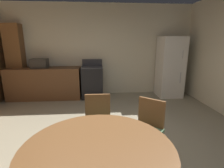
% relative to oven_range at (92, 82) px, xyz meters
% --- Properties ---
extents(ground_plane, '(14.00, 14.00, 0.00)m').
position_rel_oven_range_xyz_m(ground_plane, '(0.24, -2.77, -0.47)').
color(ground_plane, gray).
extents(wall_back, '(5.83, 0.12, 2.70)m').
position_rel_oven_range_xyz_m(wall_back, '(0.24, 0.40, 0.88)').
color(wall_back, beige).
rests_on(wall_back, ground).
extents(kitchen_counter, '(2.03, 0.60, 0.90)m').
position_rel_oven_range_xyz_m(kitchen_counter, '(-1.36, -0.00, -0.02)').
color(kitchen_counter, brown).
rests_on(kitchen_counter, ground).
extents(pantry_column, '(0.44, 0.36, 2.10)m').
position_rel_oven_range_xyz_m(pantry_column, '(-2.16, 0.18, 0.58)').
color(pantry_column, brown).
rests_on(pantry_column, ground).
extents(oven_range, '(0.60, 0.60, 1.10)m').
position_rel_oven_range_xyz_m(oven_range, '(0.00, 0.00, 0.00)').
color(oven_range, black).
rests_on(oven_range, ground).
extents(refrigerator, '(0.68, 0.68, 1.76)m').
position_rel_oven_range_xyz_m(refrigerator, '(2.31, -0.05, 0.41)').
color(refrigerator, white).
rests_on(refrigerator, ground).
extents(microwave, '(0.44, 0.32, 0.26)m').
position_rel_oven_range_xyz_m(microwave, '(-1.46, -0.00, 0.56)').
color(microwave, '#2D2B28').
rests_on(microwave, kitchen_counter).
extents(dining_table, '(1.33, 1.33, 0.76)m').
position_rel_oven_range_xyz_m(dining_table, '(0.16, -3.64, 0.14)').
color(dining_table, brown).
rests_on(dining_table, ground).
extents(chair_north, '(0.40, 0.40, 0.87)m').
position_rel_oven_range_xyz_m(chair_north, '(0.16, -2.60, 0.03)').
color(chair_north, brown).
rests_on(chair_north, ground).
extents(chair_northeast, '(0.56, 0.56, 0.87)m').
position_rel_oven_range_xyz_m(chair_northeast, '(0.83, -2.85, 0.03)').
color(chair_northeast, brown).
rests_on(chair_northeast, ground).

